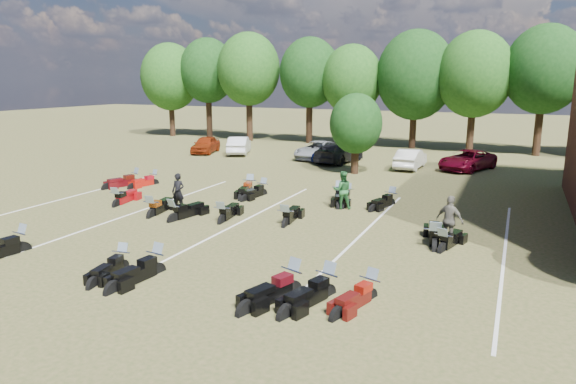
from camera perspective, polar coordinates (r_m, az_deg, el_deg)
The scene contains 34 objects.
ground at distance 17.35m, azimuth -1.30°, elevation -6.88°, with size 160.00×160.00×0.00m, color brown.
car_0 at distance 41.35m, azimuth -9.14°, elevation 5.23°, with size 1.56×3.88×1.32m, color maroon.
car_1 at distance 40.44m, azimuth -5.45°, elevation 5.20°, with size 1.45×4.17×1.37m, color silver.
car_2 at distance 37.87m, azimuth 3.31°, elevation 4.68°, with size 2.13×4.63×1.29m, color #919398.
car_3 at distance 36.22m, azimuth 5.66°, elevation 4.40°, with size 2.00×4.92×1.43m, color black.
car_4 at distance 36.83m, azimuth 4.91°, elevation 4.49°, with size 1.60×3.98×1.35m, color #0B1550.
car_5 at distance 34.52m, azimuth 13.45°, elevation 3.61°, with size 1.37×3.93×1.30m, color #B8B8B3.
car_6 at distance 35.02m, azimuth 19.31°, elevation 3.37°, with size 2.13×4.62×1.28m, color #570517.
person_black at distance 23.36m, azimuth -12.10°, elevation 0.02°, with size 0.60×0.40×1.66m, color black.
person_green at distance 23.17m, azimuth 6.06°, elevation 0.22°, with size 0.84×0.65×1.73m, color #235E2C.
person_grey at distance 18.89m, azimuth 17.54°, elevation -3.03°, with size 1.04×0.43×1.78m, color #625E54.
motorcycle_1 at distance 19.79m, azimuth -27.47°, elevation -5.87°, with size 0.75×2.34×1.31m, color black, non-canonical shape.
motorcycle_2 at distance 16.82m, azimuth -17.92°, elevation -8.14°, with size 0.65×2.03×1.13m, color black, non-canonical shape.
motorcycle_3 at distance 16.19m, azimuth -14.38°, elevation -8.73°, with size 0.74×2.31×1.29m, color black, non-canonical shape.
motorcycle_4 at distance 14.20m, azimuth 4.33°, elevation -11.44°, with size 0.75×2.34×1.31m, color black, non-canonical shape.
motorcycle_5 at distance 14.36m, azimuth 0.42°, elevation -11.11°, with size 0.77×2.40×1.34m, color black, non-canonical shape.
motorcycle_6 at distance 14.15m, azimuth 9.05°, elevation -11.66°, with size 0.67×2.09×1.17m, color #420B09, non-canonical shape.
motorcycle_7 at distance 24.99m, azimuth -18.47°, elevation -1.49°, with size 0.72×2.26×1.26m, color maroon, non-canonical shape.
motorcycle_8 at distance 22.61m, azimuth -14.91°, elevation -2.69°, with size 0.76×2.37×1.32m, color black, non-canonical shape.
motorcycle_9 at distance 21.73m, azimuth -12.55°, elevation -3.18°, with size 0.76×2.38×1.33m, color black, non-canonical shape.
motorcycle_10 at distance 21.18m, azimuth -7.35°, elevation -3.39°, with size 0.72×2.26×1.26m, color black, non-canonical shape.
motorcycle_11 at distance 20.53m, azimuth -0.29°, elevation -3.79°, with size 0.72×2.26×1.26m, color black, non-canonical shape.
motorcycle_12 at distance 18.52m, azimuth 15.92°, elevation -6.10°, with size 0.80×2.53×1.41m, color black, non-canonical shape.
motorcycle_13 at distance 18.34m, azimuth 16.76°, elevation -6.34°, with size 0.67×2.12×1.18m, color black, non-canonical shape.
motorcycle_14 at distance 29.76m, azimuth -16.60°, elevation 0.79°, with size 0.75×2.34×1.31m, color #45090D, non-canonical shape.
motorcycle_15 at distance 29.58m, azimuth -14.64°, elevation 0.84°, with size 0.66×2.06×1.15m, color #A0120B, non-canonical shape.
motorcycle_16 at distance 26.01m, azimuth -2.82°, elevation -0.32°, with size 0.69×2.16×1.21m, color black, non-canonical shape.
motorcycle_17 at distance 26.63m, azimuth -4.26°, elevation -0.04°, with size 0.75×2.35×1.31m, color black, non-canonical shape.
motorcycle_18 at distance 25.06m, azimuth 5.70°, elevation -0.86°, with size 0.73×2.29×1.27m, color black, non-canonical shape.
motorcycle_19 at distance 24.99m, azimuth 6.61°, elevation -0.92°, with size 0.66×2.06×1.15m, color black, non-canonical shape.
motorcycle_20 at distance 24.38m, azimuth 11.34°, elevation -1.43°, with size 0.68×2.14×1.19m, color black, non-canonical shape.
tree_line at distance 44.51m, azimuth 14.10°, elevation 12.81°, with size 56.00×6.00×9.79m.
young_tree_midfield at distance 31.71m, azimuth 7.55°, elevation 7.54°, with size 3.20×3.20×4.70m.
parking_lines at distance 21.21m, azimuth -5.15°, elevation -3.29°, with size 20.10×14.00×0.01m.
Camera 1 is at (7.06, -14.77, 5.74)m, focal length 32.00 mm.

